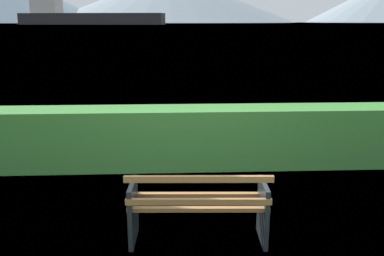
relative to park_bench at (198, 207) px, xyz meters
The scene contains 5 objects.
ground_plane 0.42m from the park_bench, 87.40° to the left, with size 1400.00×1400.00×0.00m, color olive.
water_surface 308.63m from the park_bench, 90.00° to the left, with size 620.00×620.00×0.00m, color #7A99A8.
park_bench is the anchor object (origin of this frame).
hedge_row 2.54m from the park_bench, 89.94° to the left, with size 11.95×0.69×0.99m, color #387A33.
cargo_ship_large 277.79m from the park_bench, 101.68° to the left, with size 91.43×29.10×21.33m.
Camera 1 is at (-0.28, -4.29, 2.37)m, focal length 39.69 mm.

